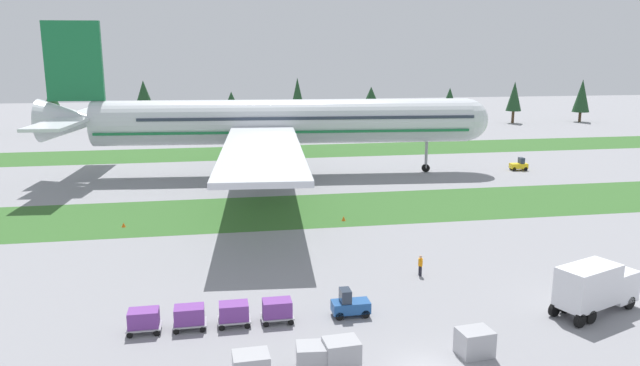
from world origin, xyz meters
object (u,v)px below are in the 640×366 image
(catering_truck, at_px, (596,286))
(uld_container_1, at_px, (314,357))
(cargo_dolly_second, at_px, (234,312))
(cargo_dolly_third, at_px, (189,316))
(uld_container_3, at_px, (475,342))
(taxiway_marker_1, at_px, (124,225))
(baggage_tug, at_px, (350,305))
(airliner, at_px, (271,122))
(pushback_tractor, at_px, (519,165))
(uld_container_2, at_px, (341,354))
(cargo_dolly_fourth, at_px, (144,319))
(taxiway_marker_0, at_px, (344,218))
(cargo_dolly_lead, at_px, (277,309))
(ground_crew_marshaller, at_px, (420,265))

(catering_truck, xyz_separation_m, uld_container_1, (-20.61, -4.31, -1.19))
(cargo_dolly_second, height_order, cargo_dolly_third, same)
(uld_container_3, bearing_deg, taxiway_marker_1, 128.12)
(baggage_tug, relative_size, uld_container_3, 1.31)
(cargo_dolly_second, xyz_separation_m, cargo_dolly_third, (-2.90, -0.03, 0.00))
(airliner, bearing_deg, pushback_tractor, 90.00)
(pushback_tractor, xyz_separation_m, uld_container_2, (-39.29, -53.18, 0.06))
(cargo_dolly_third, height_order, cargo_dolly_fourth, same)
(baggage_tug, bearing_deg, cargo_dolly_third, -90.00)
(baggage_tug, relative_size, cargo_dolly_third, 1.18)
(cargo_dolly_second, bearing_deg, taxiway_marker_1, -157.53)
(uld_container_1, xyz_separation_m, uld_container_2, (1.58, -0.13, 0.11))
(taxiway_marker_0, bearing_deg, catering_truck, -64.20)
(baggage_tug, height_order, uld_container_1, baggage_tug)
(uld_container_1, height_order, taxiway_marker_1, uld_container_1)
(baggage_tug, height_order, cargo_dolly_third, baggage_tug)
(cargo_dolly_second, relative_size, cargo_dolly_third, 1.00)
(pushback_tractor, bearing_deg, taxiway_marker_1, 115.63)
(pushback_tractor, xyz_separation_m, taxiway_marker_0, (-32.68, -23.05, -0.55))
(cargo_dolly_lead, xyz_separation_m, taxiway_marker_0, (9.62, 23.41, -0.66))
(cargo_dolly_third, relative_size, cargo_dolly_fourth, 1.00)
(airliner, distance_m, pushback_tractor, 38.82)
(catering_truck, relative_size, taxiway_marker_0, 14.01)
(airliner, height_order, pushback_tractor, airliner)
(uld_container_1, bearing_deg, taxiway_marker_0, 74.74)
(baggage_tug, height_order, pushback_tractor, same)
(taxiway_marker_0, bearing_deg, cargo_dolly_third, -123.31)
(cargo_dolly_second, relative_size, taxiway_marker_1, 4.64)
(baggage_tug, xyz_separation_m, taxiway_marker_1, (-18.56, 24.99, -0.58))
(airliner, distance_m, catering_truck, 55.12)
(taxiway_marker_0, bearing_deg, ground_crew_marshaller, -80.79)
(cargo_dolly_lead, bearing_deg, ground_crew_marshaller, 117.10)
(pushback_tractor, bearing_deg, ground_crew_marshaller, 147.82)
(airliner, relative_size, uld_container_2, 40.10)
(cargo_dolly_fourth, xyz_separation_m, pushback_tractor, (51.00, 46.54, -0.10))
(airliner, bearing_deg, cargo_dolly_third, -6.84)
(cargo_dolly_lead, bearing_deg, catering_truck, 83.57)
(uld_container_2, bearing_deg, cargo_dolly_third, 142.90)
(cargo_dolly_fourth, relative_size, taxiway_marker_1, 4.64)
(uld_container_2, xyz_separation_m, uld_container_3, (8.23, 0.18, -0.07))
(taxiway_marker_1, bearing_deg, cargo_dolly_second, -67.01)
(baggage_tug, xyz_separation_m, ground_crew_marshaller, (7.34, 6.42, 0.13))
(taxiway_marker_0, xyz_separation_m, taxiway_marker_1, (-23.15, 1.62, -0.02))
(ground_crew_marshaller, bearing_deg, airliner, 5.58)
(airliner, relative_size, baggage_tug, 30.71)
(pushback_tractor, bearing_deg, uld_container_1, 147.02)
(uld_container_2, relative_size, taxiway_marker_1, 4.19)
(catering_truck, height_order, ground_crew_marshaller, catering_truck)
(cargo_dolly_third, relative_size, uld_container_1, 1.11)
(cargo_dolly_third, bearing_deg, uld_container_2, 52.38)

